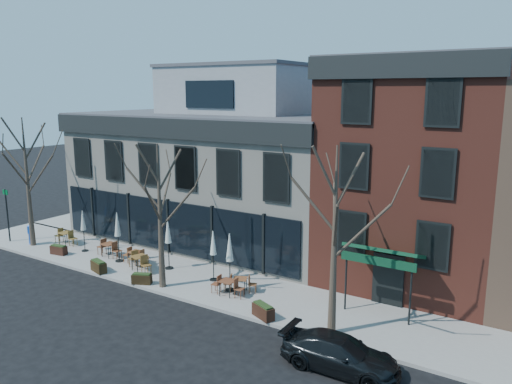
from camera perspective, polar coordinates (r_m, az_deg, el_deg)
The scene contains 26 objects.
ground at distance 30.06m, azimuth -9.75°, elevation -7.31°, with size 120.00×120.00×0.00m, color black.
sidewalk_front at distance 26.49m, azimuth -7.60°, elevation -9.68°, with size 33.50×4.70×0.15m, color gray.
sidewalk_side at distance 41.84m, azimuth -15.73°, elevation -2.13°, with size 4.50×12.00×0.15m, color gray.
corner_building at distance 32.73m, azimuth -3.98°, elevation 2.88°, with size 18.39×10.39×11.10m.
red_brick_building at distance 27.00m, azimuth 18.59°, elevation 2.45°, with size 8.20×11.78×11.18m.
tree_corner at distance 33.40m, azimuth -24.66°, elevation 1.21°, with size 3.93×3.98×7.92m.
tree_mid at distance 24.29m, azimuth -10.91°, elevation -2.55°, with size 3.50×3.55×7.04m.
tree_right at distance 19.37m, azimuth 8.97°, elevation -5.37°, with size 3.72×3.77×7.48m.
sign_pole at distance 35.34m, azimuth -26.56°, elevation -2.05°, with size 0.50×0.10×3.40m.
parked_sedan at distance 18.48m, azimuth 9.59°, elevation -17.75°, with size 1.71×4.22×1.22m, color black.
call_box at distance 34.36m, azimuth -24.42°, elevation -4.36°, with size 0.26×0.26×1.29m.
cafe_set_0 at distance 33.57m, azimuth -20.90°, elevation -4.78°, with size 1.79×0.73×0.94m.
cafe_set_1 at distance 30.29m, azimuth -16.43°, elevation -6.19°, with size 1.86×0.78×0.97m.
cafe_set_2 at distance 28.63m, azimuth -13.57°, elevation -7.13°, with size 1.72×0.71×0.90m.
cafe_set_3 at distance 27.59m, azimuth -13.16°, elevation -7.73°, with size 1.93×0.98×0.99m.
cafe_set_4 at distance 23.84m, azimuth -3.26°, elevation -10.67°, with size 1.73×0.73×0.90m.
cafe_set_5 at distance 24.17m, azimuth -1.82°, elevation -10.40°, with size 1.64×1.03×0.85m.
umbrella_0 at distance 31.40m, azimuth -19.16°, elevation -3.33°, with size 0.40×0.40×2.50m.
umbrella_1 at distance 28.89m, azimuth -15.56°, elevation -3.88°, with size 0.45×0.45×2.84m.
umbrella_2 at distance 27.13m, azimuth -10.02°, elevation -4.73°, with size 0.44×0.44×2.77m.
umbrella_3 at distance 25.23m, azimuth -4.92°, elevation -6.12°, with size 0.42×0.42×2.60m.
umbrella_4 at distance 23.84m, azimuth -3.03°, elevation -6.70°, with size 0.46×0.46×2.85m.
planter_0 at distance 31.73m, azimuth -21.62°, elevation -6.15°, with size 1.06×0.55×0.56m.
planter_1 at distance 28.06m, azimuth -17.55°, elevation -8.08°, with size 1.18×0.73×0.62m.
planter_2 at distance 25.84m, azimuth -12.92°, elevation -9.62°, with size 1.05×0.76×0.54m.
planter_3 at distance 21.69m, azimuth 0.83°, elevation -13.43°, with size 1.18×0.84×0.61m.
Camera 1 is at (19.28, -20.98, 9.58)m, focal length 35.00 mm.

